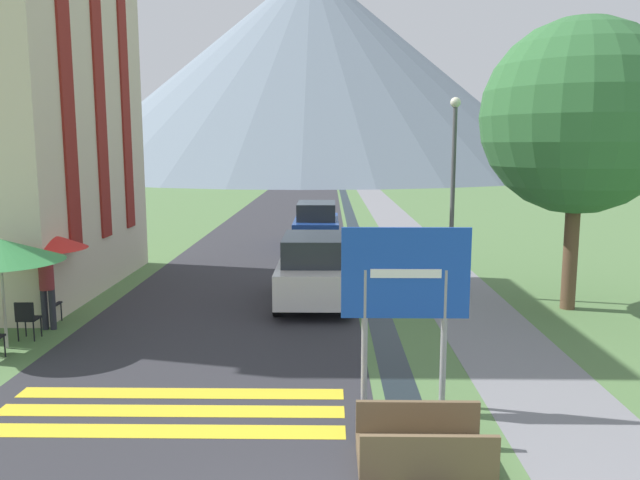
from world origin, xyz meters
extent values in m
plane|color=#517542|center=(0.00, 20.00, 0.00)|extent=(160.00, 160.00, 0.00)
cube|color=#2D2D33|center=(-2.50, 30.00, 0.00)|extent=(6.40, 60.00, 0.01)
cube|color=slate|center=(3.60, 30.00, 0.00)|extent=(2.20, 60.00, 0.01)
cube|color=black|center=(1.20, 30.00, 0.00)|extent=(0.60, 60.00, 0.00)
cube|color=yellow|center=(-2.50, 2.91, 0.01)|extent=(5.44, 0.44, 0.01)
cube|color=yellow|center=(-2.50, 3.61, 0.01)|extent=(5.44, 0.44, 0.01)
cube|color=yellow|center=(-2.50, 4.31, 0.01)|extent=(5.44, 0.44, 0.01)
cone|color=slate|center=(-2.66, 87.91, 14.87)|extent=(72.18, 72.18, 29.74)
cube|color=maroon|center=(-6.40, 9.81, 6.09)|extent=(0.06, 0.70, 9.13)
cube|color=maroon|center=(-6.40, 12.00, 6.09)|extent=(0.06, 0.70, 9.13)
cube|color=maroon|center=(-6.40, 14.19, 6.09)|extent=(0.06, 0.70, 9.13)
cylinder|color=gray|center=(0.54, 3.92, 1.11)|extent=(0.10, 0.10, 2.21)
cylinder|color=gray|center=(1.79, 3.92, 1.11)|extent=(0.10, 0.10, 2.21)
cube|color=#1947B7|center=(1.16, 3.90, 2.16)|extent=(2.00, 0.05, 1.43)
cube|color=white|center=(1.16, 3.87, 2.16)|extent=(1.10, 0.02, 0.14)
cube|color=brown|center=(1.20, 2.02, 0.14)|extent=(1.70, 1.10, 0.12)
cube|color=brown|center=(1.20, 1.51, 0.43)|extent=(1.70, 0.08, 0.45)
cube|color=brown|center=(1.20, 2.53, 0.43)|extent=(1.70, 0.08, 0.45)
cube|color=brown|center=(0.43, 2.02, 0.04)|extent=(0.16, 0.99, 0.08)
cube|color=brown|center=(1.97, 2.02, 0.04)|extent=(0.16, 0.99, 0.08)
cube|color=silver|center=(-0.40, 10.44, 0.72)|extent=(1.87, 4.17, 0.84)
cube|color=#23282D|center=(-0.40, 10.23, 1.48)|extent=(1.59, 2.30, 0.68)
cylinder|color=black|center=(-1.29, 11.74, 0.30)|extent=(0.18, 0.60, 0.60)
cylinder|color=black|center=(0.49, 11.74, 0.30)|extent=(0.18, 0.60, 0.60)
cylinder|color=black|center=(-1.29, 9.15, 0.30)|extent=(0.18, 0.60, 0.60)
cylinder|color=black|center=(0.49, 9.15, 0.30)|extent=(0.18, 0.60, 0.60)
cube|color=navy|center=(-0.55, 19.79, 0.72)|extent=(1.78, 4.34, 0.84)
cube|color=#23282D|center=(-0.55, 19.58, 1.48)|extent=(1.52, 2.38, 0.68)
cylinder|color=black|center=(-1.40, 21.14, 0.30)|extent=(0.18, 0.60, 0.60)
cylinder|color=black|center=(0.31, 21.14, 0.30)|extent=(0.18, 0.60, 0.60)
cylinder|color=black|center=(-1.40, 18.45, 0.30)|extent=(0.18, 0.60, 0.60)
cylinder|color=black|center=(0.31, 18.45, 0.30)|extent=(0.18, 0.60, 0.60)
cube|color=black|center=(-6.45, 7.23, 0.45)|extent=(0.40, 0.40, 0.04)
cube|color=black|center=(-6.45, 7.05, 0.65)|extent=(0.40, 0.04, 0.40)
cylinder|color=black|center=(-6.62, 7.40, 0.23)|extent=(0.03, 0.03, 0.45)
cylinder|color=black|center=(-6.28, 7.40, 0.23)|extent=(0.03, 0.03, 0.45)
cylinder|color=black|center=(-6.62, 7.06, 0.23)|extent=(0.03, 0.03, 0.45)
cylinder|color=black|center=(-6.28, 7.06, 0.23)|extent=(0.03, 0.03, 0.45)
cube|color=black|center=(-6.65, 10.25, 0.45)|extent=(0.40, 0.40, 0.04)
cube|color=black|center=(-6.65, 10.07, 0.65)|extent=(0.40, 0.04, 0.40)
cylinder|color=black|center=(-6.82, 10.42, 0.23)|extent=(0.03, 0.03, 0.45)
cylinder|color=black|center=(-6.48, 10.42, 0.23)|extent=(0.03, 0.03, 0.45)
cylinder|color=black|center=(-6.82, 10.08, 0.23)|extent=(0.03, 0.03, 0.45)
cylinder|color=black|center=(-6.48, 10.08, 0.23)|extent=(0.03, 0.03, 0.45)
cube|color=black|center=(-6.54, 8.46, 0.45)|extent=(0.40, 0.40, 0.04)
cube|color=black|center=(-6.54, 8.28, 0.65)|extent=(0.40, 0.04, 0.40)
cylinder|color=black|center=(-6.71, 8.63, 0.23)|extent=(0.03, 0.03, 0.45)
cylinder|color=black|center=(-6.37, 8.63, 0.23)|extent=(0.03, 0.03, 0.45)
cylinder|color=black|center=(-6.71, 8.29, 0.23)|extent=(0.03, 0.03, 0.45)
cylinder|color=black|center=(-6.37, 8.29, 0.23)|extent=(0.03, 0.03, 0.45)
cylinder|color=black|center=(-6.39, 6.07, 0.23)|extent=(0.03, 0.03, 0.45)
cylinder|color=#B7B2A8|center=(-6.64, 6.63, 1.07)|extent=(0.06, 0.06, 2.14)
cone|color=#338442|center=(-6.64, 6.63, 2.04)|extent=(2.49, 2.49, 0.46)
cylinder|color=#B7B2A8|center=(-6.72, 8.75, 1.01)|extent=(0.06, 0.06, 2.02)
cone|color=red|center=(-6.72, 8.75, 1.92)|extent=(1.95, 1.95, 0.41)
cylinder|color=#282833|center=(-6.43, 7.94, 0.46)|extent=(0.14, 0.14, 0.92)
cylinder|color=#282833|center=(-6.25, 7.94, 0.46)|extent=(0.14, 0.14, 0.92)
cylinder|color=maroon|center=(-6.34, 7.94, 1.24)|extent=(0.32, 0.32, 0.64)
sphere|color=tan|center=(-6.34, 7.94, 1.66)|extent=(0.22, 0.22, 0.22)
cylinder|color=#515156|center=(3.34, 11.42, 2.56)|extent=(0.12, 0.12, 5.13)
sphere|color=silver|center=(3.34, 11.42, 5.25)|extent=(0.28, 0.28, 0.28)
cylinder|color=brown|center=(6.06, 9.94, 1.39)|extent=(0.36, 0.36, 2.79)
sphere|color=#336B38|center=(6.06, 9.94, 4.80)|extent=(4.75, 4.75, 4.75)
camera|label=1|loc=(-0.03, -5.60, 4.13)|focal=35.00mm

